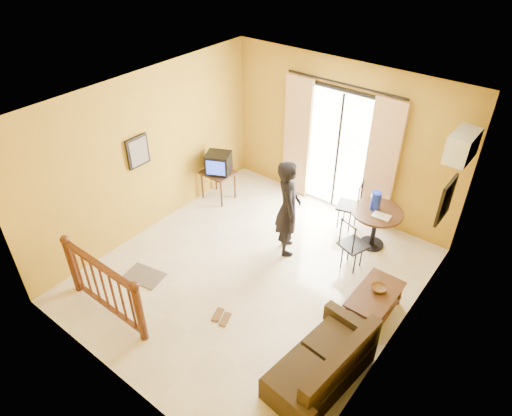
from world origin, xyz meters
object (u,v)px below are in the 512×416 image
Objects in this scene: dining_table at (376,218)px; standing_person at (288,208)px; television at (218,163)px; sofa at (323,367)px; coffee_table at (374,300)px.

standing_person reaches higher than dining_table.
television is 0.34× the size of standing_person.
sofa is 0.96× the size of standing_person.
television is 3.86m from coffee_table.
television is at bearing -170.04° from dining_table.
standing_person is (-1.80, 0.44, 0.56)m from coffee_table.
coffee_table is at bearing -63.62° from dining_table.
standing_person is (1.91, -0.47, 0.05)m from television.
standing_person reaches higher than coffee_table.
dining_table is at bearing -87.17° from standing_person.
sofa reaches higher than coffee_table.
coffee_table is (3.72, -0.91, -0.51)m from television.
dining_table is 0.89× the size of coffee_table.
television is 0.61× the size of coffee_table.
dining_table is at bearing -15.98° from television.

